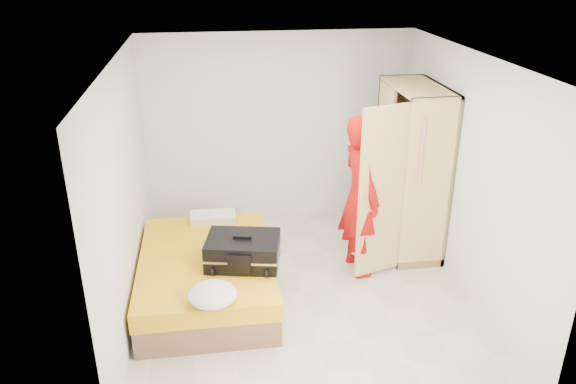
{
  "coord_description": "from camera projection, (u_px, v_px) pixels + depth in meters",
  "views": [
    {
      "loc": [
        -0.92,
        -5.26,
        3.55
      ],
      "look_at": [
        -0.08,
        0.55,
        1.0
      ],
      "focal_mm": 35.0,
      "sensor_mm": 36.0,
      "label": 1
    }
  ],
  "objects": [
    {
      "name": "bed",
      "position": [
        207.0,
        276.0,
        6.16
      ],
      "size": [
        1.42,
        2.02,
        0.5
      ],
      "color": "brown",
      "rests_on": "ground"
    },
    {
      "name": "room",
      "position": [
        304.0,
        186.0,
        5.79
      ],
      "size": [
        4.0,
        4.02,
        2.6
      ],
      "color": "beige",
      "rests_on": "ground"
    },
    {
      "name": "person",
      "position": [
        361.0,
        196.0,
        6.41
      ],
      "size": [
        0.55,
        0.75,
        1.91
      ],
      "primitive_type": "imported",
      "rotation": [
        0.0,
        0.0,
        1.71
      ],
      "color": "#B30B0B",
      "rests_on": "ground"
    },
    {
      "name": "round_cushion",
      "position": [
        213.0,
        294.0,
        5.23
      ],
      "size": [
        0.46,
        0.46,
        0.17
      ],
      "primitive_type": "ellipsoid",
      "color": "silver",
      "rests_on": "bed"
    },
    {
      "name": "wardrobe",
      "position": [
        408.0,
        175.0,
        6.87
      ],
      "size": [
        1.15,
        1.35,
        2.1
      ],
      "color": "#E4B36F",
      "rests_on": "ground"
    },
    {
      "name": "suitcase",
      "position": [
        243.0,
        251.0,
        5.86
      ],
      "size": [
        0.86,
        0.7,
        0.33
      ],
      "rotation": [
        0.0,
        0.0,
        -0.2
      ],
      "color": "black",
      "rests_on": "bed"
    },
    {
      "name": "pillow",
      "position": [
        213.0,
        217.0,
        6.83
      ],
      "size": [
        0.55,
        0.28,
        0.1
      ],
      "primitive_type": "cube",
      "rotation": [
        0.0,
        0.0,
        -0.01
      ],
      "color": "silver",
      "rests_on": "bed"
    }
  ]
}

